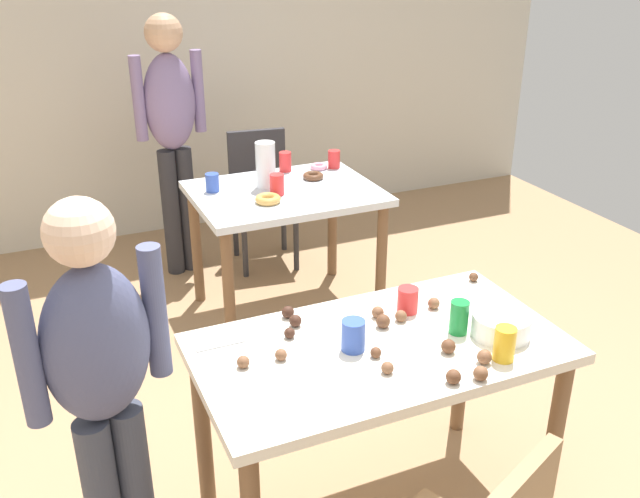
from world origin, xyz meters
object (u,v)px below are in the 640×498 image
chair_far_table (261,189)px  person_adult_far (172,123)px  soda_can (459,317)px  pitcher_far (266,165)px  dining_table_far (285,209)px  mixing_bowl (501,325)px  person_girl_near (102,382)px  dining_table_near (379,369)px

chair_far_table → person_adult_far: bearing=175.9°
chair_far_table → soda_can: (-0.10, -2.40, 0.31)m
pitcher_far → dining_table_far: bearing=-47.3°
chair_far_table → dining_table_far: bearing=-98.7°
mixing_bowl → pitcher_far: bearing=97.0°
person_girl_near → mixing_bowl: 1.34m
chair_far_table → person_girl_near: person_girl_near is taller
dining_table_far → chair_far_table: size_ratio=1.15×
chair_far_table → person_girl_near: 2.69m
dining_table_far → chair_far_table: bearing=81.3°
dining_table_far → chair_far_table: 0.77m
mixing_bowl → person_girl_near: bearing=174.0°
person_girl_near → person_adult_far: (0.76, 2.37, 0.15)m
chair_far_table → person_adult_far: person_adult_far is taller
dining_table_near → mixing_bowl: 0.45m
chair_far_table → person_adult_far: (-0.54, 0.04, 0.49)m
mixing_bowl → pitcher_far: pitcher_far is taller
mixing_bowl → chair_far_table: bearing=90.7°
person_girl_near → person_adult_far: size_ratio=0.87×
person_adult_far → mixing_bowl: bearing=-77.1°
soda_can → dining_table_near: bearing=171.2°
dining_table_near → dining_table_far: 1.63m
person_girl_near → mixing_bowl: (1.33, -0.14, -0.05)m
dining_table_near → person_girl_near: 0.94m
dining_table_far → mixing_bowl: bearing=-85.2°
pitcher_far → mixing_bowl: bearing=-83.0°
person_adult_far → chair_far_table: bearing=-4.1°
person_girl_near → person_adult_far: bearing=72.3°
chair_far_table → pitcher_far: (-0.19, -0.66, 0.38)m
person_adult_far → mixing_bowl: 2.58m
dining_table_far → person_adult_far: 0.96m
dining_table_far → person_adult_far: person_adult_far is taller
pitcher_far → chair_far_table: bearing=73.8°
person_girl_near → chair_far_table: bearing=60.8°
dining_table_far → soda_can: size_ratio=8.22×
dining_table_near → person_adult_far: person_adult_far is taller
person_girl_near → pitcher_far: size_ratio=5.51×
person_adult_far → dining_table_far: bearing=-61.2°
dining_table_near → mixing_bowl: (0.41, -0.12, 0.14)m
dining_table_far → person_adult_far: bearing=118.8°
chair_far_table → pitcher_far: bearing=-106.2°
dining_table_far → soda_can: bearing=-89.4°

